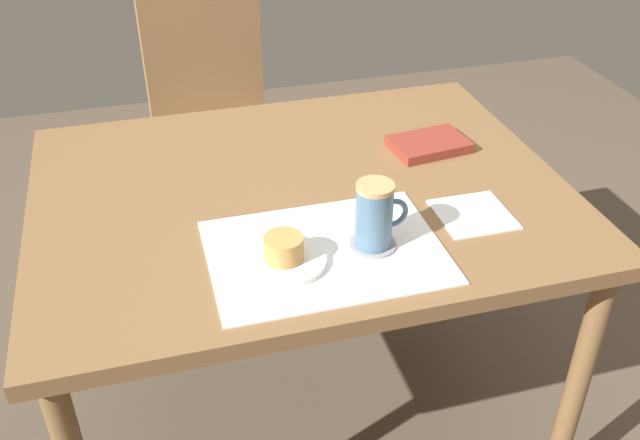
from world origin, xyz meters
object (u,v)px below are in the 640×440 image
pastry (284,248)px  dining_table (301,215)px  coffee_mug (375,215)px  pastry_plate (284,260)px  wooden_chair (218,123)px  small_book (429,144)px

pastry → dining_table: bearing=69.6°
pastry → coffee_mug: coffee_mug is taller
dining_table → pastry_plate: pastry_plate is taller
dining_table → pastry: (-0.10, -0.26, 0.11)m
wooden_chair → pastry_plate: (-0.02, -1.06, 0.22)m
dining_table → pastry_plate: 0.29m
pastry_plate → small_book: (0.44, 0.36, 0.00)m
pastry → small_book: pastry is taller
coffee_mug → pastry_plate: bearing=-177.1°
wooden_chair → pastry: size_ratio=12.52×
dining_table → coffee_mug: 0.31m
dining_table → pastry_plate: (-0.10, -0.26, 0.08)m
pastry → coffee_mug: 0.18m
small_book → pastry: bearing=-148.1°
dining_table → wooden_chair: size_ratio=1.24×
dining_table → small_book: small_book is taller
coffee_mug → small_book: 0.44m
pastry_plate → coffee_mug: 0.19m
dining_table → pastry: bearing=-110.4°
dining_table → pastry: 0.30m
small_book → pastry_plate: bearing=-148.1°
wooden_chair → coffee_mug: 1.10m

